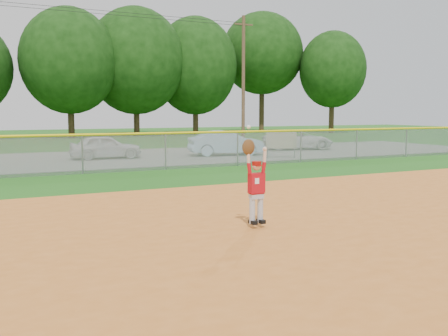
% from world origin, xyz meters
% --- Properties ---
extents(ground, '(120.00, 120.00, 0.00)m').
position_xyz_m(ground, '(0.00, 0.00, 0.00)').
color(ground, '#1B5513').
rests_on(ground, ground).
extents(clay_infield, '(24.00, 16.00, 0.04)m').
position_xyz_m(clay_infield, '(0.00, -3.00, 0.02)').
color(clay_infield, '#C36723').
rests_on(clay_infield, ground).
extents(parking_strip, '(44.00, 10.00, 0.03)m').
position_xyz_m(parking_strip, '(0.00, 16.00, 0.01)').
color(parking_strip, slate).
rests_on(parking_strip, ground).
extents(car_white_a, '(3.59, 1.62, 1.20)m').
position_xyz_m(car_white_a, '(-1.21, 15.62, 0.63)').
color(car_white_a, silver).
rests_on(car_white_a, parking_strip).
extents(car_blue, '(4.21, 2.15, 1.32)m').
position_xyz_m(car_blue, '(5.07, 14.70, 0.69)').
color(car_blue, '#9CC5E8').
rests_on(car_blue, parking_strip).
extents(car_white_b, '(4.67, 3.01, 1.20)m').
position_xyz_m(car_white_b, '(10.97, 16.53, 0.63)').
color(car_white_b, white).
rests_on(car_white_b, parking_strip).
extents(sponsor_sign, '(1.41, 0.68, 1.37)m').
position_xyz_m(sponsor_sign, '(6.90, 12.06, 0.90)').
color(sponsor_sign, gray).
rests_on(sponsor_sign, ground).
extents(outfield_fence, '(40.06, 0.10, 1.55)m').
position_xyz_m(outfield_fence, '(0.00, 10.00, 0.88)').
color(outfield_fence, gray).
rests_on(outfield_fence, ground).
extents(power_lines, '(19.40, 0.24, 9.00)m').
position_xyz_m(power_lines, '(1.00, 22.00, 4.68)').
color(power_lines, '#4C3823').
rests_on(power_lines, ground).
extents(tree_line, '(62.37, 13.00, 14.43)m').
position_xyz_m(tree_line, '(0.96, 37.90, 7.53)').
color(tree_line, '#422D1C').
rests_on(tree_line, ground).
extents(ballplayer, '(0.57, 0.25, 2.00)m').
position_xyz_m(ballplayer, '(-1.83, -0.73, 0.97)').
color(ballplayer, silver).
rests_on(ballplayer, ground).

